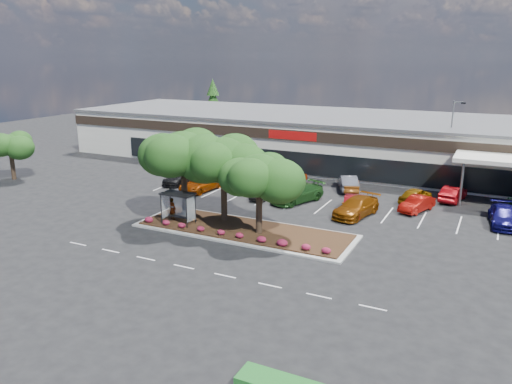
% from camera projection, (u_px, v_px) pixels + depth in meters
% --- Properties ---
extents(ground, '(160.00, 160.00, 0.00)m').
position_uv_depth(ground, '(243.00, 253.00, 36.06)').
color(ground, black).
rests_on(ground, ground).
extents(retail_store, '(80.40, 25.20, 6.25)m').
position_uv_depth(retail_store, '(365.00, 141.00, 64.54)').
color(retail_store, silver).
rests_on(retail_store, ground).
extents(landscape_island, '(18.00, 6.00, 0.26)m').
position_uv_depth(landscape_island, '(244.00, 230.00, 40.34)').
color(landscape_island, '#9F9F9A').
rests_on(landscape_island, ground).
extents(lane_markings, '(33.12, 20.06, 0.01)m').
position_uv_depth(lane_markings, '(295.00, 213.00, 45.14)').
color(lane_markings, silver).
rests_on(lane_markings, ground).
extents(shrub_row, '(17.00, 0.80, 0.50)m').
position_uv_depth(shrub_row, '(231.00, 234.00, 38.43)').
color(shrub_row, '#991946').
rests_on(shrub_row, landscape_island).
extents(bus_shelter, '(2.75, 1.55, 2.59)m').
position_uv_depth(bus_shelter, '(179.00, 199.00, 41.21)').
color(bus_shelter, black).
rests_on(bus_shelter, landscape_island).
extents(island_tree_west, '(7.20, 7.20, 7.89)m').
position_uv_depth(island_tree_west, '(184.00, 172.00, 42.26)').
color(island_tree_west, '#1B3E10').
rests_on(island_tree_west, landscape_island).
extents(island_tree_mid, '(6.60, 6.60, 7.32)m').
position_uv_depth(island_tree_mid, '(224.00, 178.00, 41.45)').
color(island_tree_mid, '#1B3E10').
rests_on(island_tree_mid, landscape_island).
extents(island_tree_east, '(5.80, 5.80, 6.50)m').
position_uv_depth(island_tree_east, '(259.00, 193.00, 38.55)').
color(island_tree_east, '#1B3E10').
rests_on(island_tree_east, landscape_island).
extents(tree_west_far, '(4.80, 4.80, 5.61)m').
position_uv_depth(tree_west_far, '(11.00, 155.00, 56.75)').
color(tree_west_far, '#1B3E10').
rests_on(tree_west_far, ground).
extents(conifer_north_west, '(4.40, 4.40, 10.00)m').
position_uv_depth(conifer_north_west, '(213.00, 108.00, 87.34)').
color(conifer_north_west, '#1B3E10').
rests_on(conifer_north_west, ground).
extents(person_waiting, '(0.78, 0.61, 1.89)m').
position_uv_depth(person_waiting, '(172.00, 209.00, 42.39)').
color(person_waiting, '#594C47').
rests_on(person_waiting, landscape_island).
extents(light_pole, '(1.43, 0.52, 9.12)m').
position_uv_depth(light_pole, '(450.00, 148.00, 54.52)').
color(light_pole, '#9F9F9A').
rests_on(light_pole, ground).
extents(car_0, '(2.16, 5.05, 1.45)m').
position_uv_depth(car_0, '(180.00, 177.00, 55.35)').
color(car_0, black).
rests_on(car_0, ground).
extents(car_1, '(2.87, 5.49, 1.48)m').
position_uv_depth(car_1, '(200.00, 184.00, 52.30)').
color(car_1, '#812E02').
rests_on(car_1, ground).
extents(car_2, '(1.72, 4.26, 1.38)m').
position_uv_depth(car_2, '(263.00, 191.00, 49.77)').
color(car_2, black).
rests_on(car_2, ground).
extents(car_3, '(4.47, 6.39, 1.72)m').
position_uv_depth(car_3, '(297.00, 193.00, 48.41)').
color(car_3, '#204D1B').
rests_on(car_3, ground).
extents(car_4, '(2.45, 4.99, 1.57)m').
position_uv_depth(car_4, '(353.00, 205.00, 44.85)').
color(car_4, maroon).
rests_on(car_4, ground).
extents(car_5, '(3.50, 6.05, 1.65)m').
position_uv_depth(car_5, '(356.00, 207.00, 44.11)').
color(car_5, '#793B08').
rests_on(car_5, ground).
extents(car_6, '(2.88, 4.49, 1.40)m').
position_uv_depth(car_6, '(417.00, 204.00, 45.49)').
color(car_6, '#900D07').
rests_on(car_6, ground).
extents(car_7, '(2.74, 5.57, 1.56)m').
position_uv_depth(car_7, '(504.00, 216.00, 41.70)').
color(car_7, '#100D53').
rests_on(car_7, ground).
extents(car_9, '(2.69, 5.22, 1.41)m').
position_uv_depth(car_9, '(228.00, 167.00, 60.35)').
color(car_9, maroon).
rests_on(car_9, ground).
extents(car_10, '(3.99, 5.77, 1.47)m').
position_uv_depth(car_10, '(268.00, 171.00, 58.07)').
color(car_10, black).
rests_on(car_10, ground).
extents(car_11, '(1.87, 4.36, 1.40)m').
position_uv_depth(car_11, '(293.00, 178.00, 55.34)').
color(car_11, maroon).
rests_on(car_11, ground).
extents(car_12, '(3.03, 4.65, 1.45)m').
position_uv_depth(car_12, '(350.00, 184.00, 52.35)').
color(car_12, brown).
rests_on(car_12, ground).
extents(car_13, '(3.50, 5.22, 1.63)m').
position_uv_depth(car_13, '(348.00, 183.00, 52.68)').
color(car_13, '#53535B').
rests_on(car_13, ground).
extents(car_14, '(2.94, 4.84, 1.54)m').
position_uv_depth(car_14, '(416.00, 196.00, 47.91)').
color(car_14, '#744907').
rests_on(car_14, ground).
extents(car_15, '(2.38, 4.79, 1.51)m').
position_uv_depth(car_15, '(453.00, 193.00, 48.72)').
color(car_15, '#98080E').
rests_on(car_15, ground).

